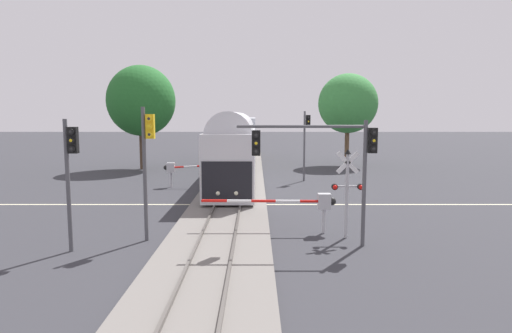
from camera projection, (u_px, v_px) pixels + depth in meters
name	position (u px, v px, depth m)	size (l,w,h in m)	color
ground_plane	(229.00, 205.00, 26.04)	(220.00, 220.00, 0.00)	#333338
road_centre_stripe	(229.00, 204.00, 26.04)	(44.00, 0.20, 0.01)	beige
railway_track	(229.00, 203.00, 26.03)	(4.40, 80.00, 0.32)	slate
commuter_train	(239.00, 141.00, 41.65)	(3.04, 38.58, 5.16)	silver
crossing_gate_near	(308.00, 203.00, 19.63)	(6.03, 0.40, 1.80)	#B7B7BC
crossing_signal_mast	(347.00, 184.00, 18.73)	(1.36, 0.44, 3.86)	#B2B2B7
crossing_gate_far	(178.00, 168.00, 32.13)	(5.40, 0.40, 1.80)	#B7B7BC
traffic_signal_near_right	(326.00, 151.00, 17.39)	(5.54, 0.38, 5.08)	#4C4C51
traffic_signal_median	(147.00, 152.00, 18.15)	(0.53, 0.38, 5.61)	#4C4C51
traffic_signal_near_left	(70.00, 164.00, 16.70)	(0.53, 0.38, 5.14)	#4C4C51
traffic_signal_far_side	(306.00, 135.00, 34.84)	(0.53, 0.38, 5.56)	#4C4C51
oak_behind_train	(141.00, 101.00, 42.28)	(6.51, 6.51, 9.99)	#4C3828
oak_far_right	(347.00, 104.00, 45.31)	(6.07, 6.07, 9.48)	brown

